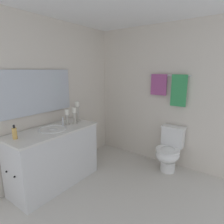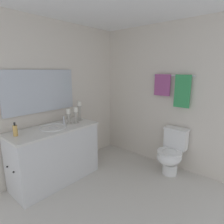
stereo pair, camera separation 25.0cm
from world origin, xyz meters
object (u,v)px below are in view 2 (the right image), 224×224
object	(u,v)px
soap_bottle	(15,130)
towel_center	(182,91)
toilet	(171,153)
mirror	(41,91)
towel_bar	(173,76)
vanity_cabinet	(55,154)
sink_basin	(54,130)
candle_holder_tall	(80,110)
towel_near_vanity	(162,85)
candle_holder_mid	(69,116)
candle_holder_short	(76,115)

from	to	relation	value
soap_bottle	towel_center	xyz separation A→B (m)	(1.34, 2.07, 0.43)
toilet	mirror	bearing A→B (deg)	-138.77
toilet	towel_bar	distance (m)	1.26
toilet	towel_center	world-z (taller)	towel_center
vanity_cabinet	soap_bottle	bearing A→B (deg)	-96.42
sink_basin	toilet	world-z (taller)	sink_basin
candle_holder_tall	sink_basin	bearing A→B (deg)	-85.92
towel_bar	towel_center	size ratio (longest dim) A/B	1.34
toilet	towel_near_vanity	world-z (taller)	towel_near_vanity
mirror	toilet	distance (m)	2.28
candle_holder_mid	toilet	size ratio (longest dim) A/B	0.32
towel_center	vanity_cabinet	bearing A→B (deg)	-129.54
mirror	candle_holder_tall	bearing A→B (deg)	65.74
mirror	candle_holder_tall	world-z (taller)	mirror
vanity_cabinet	candle_holder_short	size ratio (longest dim) A/B	5.11
towel_center	candle_holder_mid	bearing A→B (deg)	-135.72
candle_holder_tall	towel_bar	size ratio (longest dim) A/B	0.46
sink_basin	candle_holder_mid	world-z (taller)	candle_holder_mid
sink_basin	candle_holder_mid	xyz separation A→B (m)	(-0.01, 0.29, 0.16)
candle_holder_short	towel_bar	bearing A→B (deg)	47.82
towel_bar	towel_near_vanity	bearing A→B (deg)	-174.13
towel_near_vanity	mirror	bearing A→B (deg)	-127.97
towel_near_vanity	candle_holder_mid	bearing A→B (deg)	-126.82
vanity_cabinet	toilet	world-z (taller)	vanity_cabinet
sink_basin	candle_holder_short	bearing A→B (deg)	84.20
towel_bar	sink_basin	bearing A→B (deg)	-125.19
candle_holder_mid	toilet	bearing A→B (deg)	39.76
vanity_cabinet	towel_bar	size ratio (longest dim) A/B	1.87
candle_holder_short	candle_holder_mid	xyz separation A→B (m)	(-0.05, -0.10, -0.01)
towel_near_vanity	towel_center	xyz separation A→B (m)	(0.35, 0.00, -0.08)
candle_holder_tall	toilet	bearing A→B (deg)	32.07
sink_basin	candle_holder_tall	bearing A→B (deg)	94.08
toilet	candle_holder_tall	bearing A→B (deg)	-147.93
candle_holder_tall	towel_near_vanity	bearing A→B (deg)	46.35
toilet	towel_bar	size ratio (longest dim) A/B	1.07
towel_bar	toilet	bearing A→B (deg)	-55.51
candle_holder_tall	towel_bar	xyz separation A→B (m)	(1.15, 1.04, 0.57)
vanity_cabinet	mirror	size ratio (longest dim) A/B	1.14
mirror	candle_holder_short	bearing A→B (deg)	50.91
towel_bar	candle_holder_short	bearing A→B (deg)	-132.18
candle_holder_short	soap_bottle	xyz separation A→B (m)	(-0.10, -0.91, -0.06)
mirror	soap_bottle	distance (m)	0.71
soap_bottle	towel_bar	bearing A→B (deg)	60.79
soap_bottle	towel_center	size ratio (longest dim) A/B	0.35
vanity_cabinet	mirror	bearing A→B (deg)	179.99
candle_holder_short	towel_center	distance (m)	1.74
candle_holder_tall	candle_holder_short	size ratio (longest dim) A/B	1.27
towel_near_vanity	candle_holder_tall	bearing A→B (deg)	-133.65
candle_holder_tall	toilet	xyz separation A→B (m)	(1.30, 0.81, -0.66)
candle_holder_short	candle_holder_mid	distance (m)	0.12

